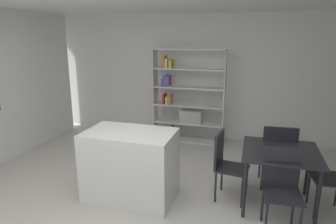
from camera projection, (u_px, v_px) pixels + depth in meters
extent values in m
plane|color=beige|center=(132.00, 215.00, 3.66)|extent=(9.52, 9.52, 0.00)
cube|color=white|center=(189.00, 77.00, 6.31)|extent=(6.92, 0.06, 2.60)
cube|color=white|center=(131.00, 165.00, 3.98)|extent=(1.18, 0.73, 0.94)
cube|color=white|center=(155.00, 95.00, 6.22)|extent=(0.02, 0.31, 1.91)
cube|color=white|center=(224.00, 99.00, 5.83)|extent=(0.02, 0.31, 1.91)
cube|color=white|center=(189.00, 49.00, 5.79)|extent=(1.46, 0.31, 0.02)
cube|color=white|center=(188.00, 140.00, 6.26)|extent=(1.46, 0.31, 0.02)
cube|color=white|center=(188.00, 123.00, 6.16)|extent=(1.42, 0.31, 0.02)
cube|color=white|center=(188.00, 105.00, 6.07)|extent=(1.42, 0.31, 0.02)
cube|color=white|center=(189.00, 87.00, 5.98)|extent=(1.42, 0.31, 0.02)
cube|color=white|center=(189.00, 69.00, 5.88)|extent=(1.42, 0.31, 0.02)
cube|color=orange|center=(165.00, 133.00, 6.37)|extent=(0.05, 0.25, 0.19)
cube|color=orange|center=(167.00, 134.00, 6.36)|extent=(0.04, 0.25, 0.17)
cube|color=#38383D|center=(169.00, 134.00, 6.34)|extent=(0.04, 0.25, 0.18)
cube|color=#38383D|center=(172.00, 132.00, 6.32)|extent=(0.04, 0.25, 0.26)
cube|color=red|center=(165.00, 99.00, 6.18)|extent=(0.04, 0.25, 0.20)
cube|color=silver|center=(168.00, 100.00, 6.17)|extent=(0.05, 0.25, 0.15)
cube|color=orange|center=(171.00, 99.00, 6.15)|extent=(0.05, 0.25, 0.18)
cube|color=#8E4793|center=(164.00, 82.00, 6.10)|extent=(0.04, 0.25, 0.16)
cube|color=#2D6BAD|center=(166.00, 80.00, 6.08)|extent=(0.06, 0.25, 0.22)
cube|color=#8E4793|center=(169.00, 81.00, 6.06)|extent=(0.05, 0.25, 0.21)
cube|color=orange|center=(165.00, 62.00, 5.99)|extent=(0.05, 0.25, 0.24)
cube|color=silver|center=(168.00, 63.00, 5.98)|extent=(0.05, 0.25, 0.19)
cube|color=gold|center=(171.00, 64.00, 5.96)|extent=(0.05, 0.25, 0.17)
cube|color=#B7BABC|center=(191.00, 117.00, 6.11)|extent=(0.44, 0.27, 0.26)
cube|color=#232328|center=(281.00, 152.00, 3.70)|extent=(0.92, 0.90, 0.03)
cylinder|color=#232328|center=(245.00, 190.00, 3.54)|extent=(0.04, 0.04, 0.73)
cylinder|color=#232328|center=(318.00, 200.00, 3.32)|extent=(0.04, 0.04, 0.73)
cylinder|color=#232328|center=(247.00, 164.00, 4.26)|extent=(0.04, 0.04, 0.73)
cylinder|color=#232328|center=(307.00, 170.00, 4.04)|extent=(0.04, 0.04, 0.73)
cube|color=#232328|center=(329.00, 179.00, 3.61)|extent=(0.43, 0.45, 0.03)
cylinder|color=#232328|center=(308.00, 188.00, 3.87)|extent=(0.03, 0.03, 0.45)
cylinder|color=#232328|center=(316.00, 202.00, 3.53)|extent=(0.03, 0.03, 0.45)
cube|color=#232328|center=(276.00, 156.00, 4.30)|extent=(0.48, 0.49, 0.03)
cube|color=#232328|center=(280.00, 145.00, 4.03)|extent=(0.45, 0.06, 0.49)
cylinder|color=#232328|center=(287.00, 167.00, 4.50)|extent=(0.03, 0.03, 0.44)
cylinder|color=#232328|center=(260.00, 164.00, 4.59)|extent=(0.03, 0.03, 0.44)
cylinder|color=#232328|center=(291.00, 179.00, 4.13)|extent=(0.03, 0.03, 0.44)
cylinder|color=#232328|center=(262.00, 176.00, 4.21)|extent=(0.03, 0.03, 0.44)
cube|color=#232328|center=(282.00, 195.00, 3.24)|extent=(0.44, 0.45, 0.03)
cube|color=#232328|center=(281.00, 166.00, 3.36)|extent=(0.40, 0.06, 0.47)
cylinder|color=#232328|center=(266.00, 221.00, 3.16)|extent=(0.03, 0.03, 0.46)
cylinder|color=#232328|center=(262.00, 204.00, 3.50)|extent=(0.03, 0.03, 0.46)
cylinder|color=#232328|center=(293.00, 207.00, 3.43)|extent=(0.03, 0.03, 0.46)
cube|color=#232328|center=(232.00, 168.00, 3.93)|extent=(0.46, 0.45, 0.03)
cube|color=#232328|center=(219.00, 149.00, 3.94)|extent=(0.08, 0.40, 0.46)
cylinder|color=#232328|center=(242.00, 193.00, 3.77)|extent=(0.03, 0.03, 0.43)
cylinder|color=#232328|center=(247.00, 181.00, 4.07)|extent=(0.03, 0.03, 0.43)
cylinder|color=#232328|center=(215.00, 187.00, 3.90)|extent=(0.03, 0.03, 0.43)
cylinder|color=#232328|center=(222.00, 176.00, 4.21)|extent=(0.03, 0.03, 0.43)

